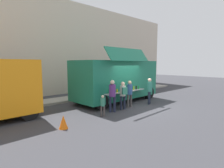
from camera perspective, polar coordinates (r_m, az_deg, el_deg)
name	(u,v)px	position (r m, az deg, el deg)	size (l,w,h in m)	color
ground_plane	(134,106)	(11.30, 7.11, -6.98)	(60.00, 60.00, 0.00)	#38383D
curb_strip	(46,102)	(12.72, -20.27, -5.48)	(28.00, 1.60, 0.15)	#9E998E
building_behind	(36,47)	(16.52, -22.88, 10.76)	(32.00, 2.40, 8.02)	beige
food_truck_main	(117,79)	(12.53, 1.51, 1.53)	(6.36, 3.33, 3.57)	#1A7052
traffic_cone_orange	(63,122)	(7.66, -15.13, -11.53)	(0.36, 0.36, 0.55)	orange
trash_bin	(131,87)	(17.24, 5.96, -0.86)	(0.60, 0.60, 0.88)	#2F6335
customer_front_ordering	(130,92)	(10.78, 5.58, -2.40)	(0.33, 0.33, 1.61)	#4B4645
customer_mid_with_backpack	(123,93)	(10.24, 3.52, -2.76)	(0.41, 0.52, 1.60)	#1D2136
customer_rear_waiting	(112,93)	(9.68, 0.11, -2.89)	(0.36, 0.36, 1.75)	#1E233A
customer_extra_browsing	(149,89)	(11.86, 11.76, -1.48)	(0.34, 0.34, 1.69)	#1E2536
child_near_queue	(103,104)	(8.99, -2.94, -6.24)	(0.22, 0.22, 1.07)	#4B4340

